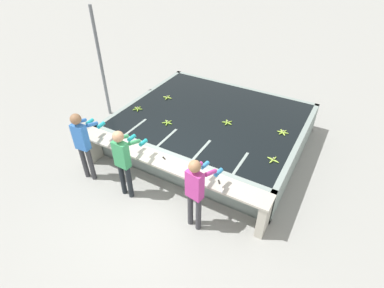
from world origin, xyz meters
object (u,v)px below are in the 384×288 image
worker_1 (123,158)px  banana_bunch_floating_3 (283,132)px  knife_0 (220,184)px  worker_2 (196,189)px  banana_bunch_floating_0 (227,122)px  support_post_left (101,65)px  banana_bunch_floating_1 (138,109)px  knife_1 (166,160)px  worker_0 (83,141)px  banana_bunch_floating_4 (273,160)px  banana_bunch_floating_2 (167,123)px  banana_bunch_floating_5 (167,98)px

worker_1 → banana_bunch_floating_3: 3.75m
banana_bunch_floating_3 → knife_0: (-0.54, -2.33, -0.01)m
worker_1 → knife_0: bearing=12.9°
worker_2 → banana_bunch_floating_0: worker_2 is taller
worker_1 → support_post_left: 3.74m
banana_bunch_floating_1 → knife_0: banana_bunch_floating_1 is taller
worker_1 → banana_bunch_floating_1: worker_1 is taller
worker_2 → knife_1: (-1.04, 0.55, -0.15)m
worker_0 → banana_bunch_floating_1: worker_0 is taller
worker_0 → knife_1: bearing=17.2°
banana_bunch_floating_0 → banana_bunch_floating_3: (1.32, 0.26, -0.00)m
worker_1 → banana_bunch_floating_0: bearing=64.9°
worker_1 → knife_1: size_ratio=5.10×
worker_0 → banana_bunch_floating_3: size_ratio=6.14×
worker_0 → banana_bunch_floating_4: (3.75, 1.68, -0.19)m
banana_bunch_floating_1 → support_post_left: bearing=163.1°
worker_2 → banana_bunch_floating_2: bearing=135.6°
worker_0 → worker_2: (2.83, 0.00, -0.05)m
banana_bunch_floating_4 → knife_0: bearing=-118.2°
worker_1 → banana_bunch_floating_4: 3.11m
banana_bunch_floating_3 → banana_bunch_floating_5: size_ratio=1.00×
worker_0 → banana_bunch_floating_5: 2.90m
worker_0 → worker_1: bearing=0.4°
banana_bunch_floating_0 → banana_bunch_floating_5: bearing=170.2°
banana_bunch_floating_3 → support_post_left: support_post_left is taller
banana_bunch_floating_4 → knife_1: 2.26m
support_post_left → worker_0: bearing=-55.8°
support_post_left → banana_bunch_floating_3: bearing=3.9°
banana_bunch_floating_4 → support_post_left: 5.51m
banana_bunch_floating_5 → knife_0: bearing=-40.7°
knife_1 → knife_0: bearing=-4.1°
banana_bunch_floating_0 → banana_bunch_floating_1: size_ratio=1.00×
worker_2 → banana_bunch_floating_1: bearing=146.0°
banana_bunch_floating_5 → support_post_left: support_post_left is taller
knife_1 → worker_1: bearing=-140.5°
banana_bunch_floating_2 → banana_bunch_floating_3: bearing=21.2°
banana_bunch_floating_0 → knife_1: 2.04m
banana_bunch_floating_2 → banana_bunch_floating_4: (2.74, -0.10, 0.00)m
knife_1 → worker_2: bearing=-28.0°
banana_bunch_floating_4 → banana_bunch_floating_5: size_ratio=1.00×
worker_2 → support_post_left: 5.13m
banana_bunch_floating_2 → banana_bunch_floating_3: 2.81m
worker_1 → banana_bunch_floating_5: worker_1 is taller
banana_bunch_floating_1 → worker_0: bearing=-88.3°
banana_bunch_floating_0 → banana_bunch_floating_4: (1.44, -0.85, 0.00)m
knife_0 → worker_1: bearing=-167.1°
banana_bunch_floating_0 → banana_bunch_floating_3: bearing=11.2°
worker_1 → banana_bunch_floating_1: bearing=121.4°
worker_2 → banana_bunch_floating_3: bearing=73.9°
banana_bunch_floating_3 → support_post_left: 5.35m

